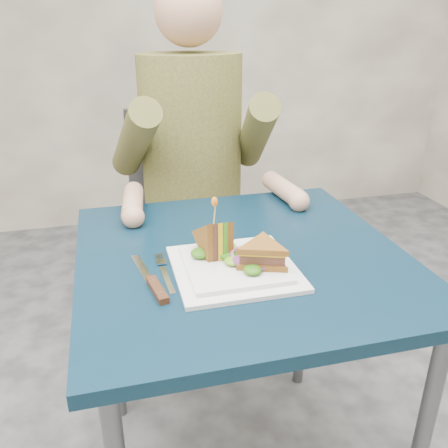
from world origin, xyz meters
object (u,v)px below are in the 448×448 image
object	(u,v)px
plate	(234,267)
knife	(154,285)
sandwich_upright	(215,241)
sandwich_flat	(263,254)
table	(241,282)
diner	(192,123)
chair	(189,215)
fork	(165,273)

from	to	relation	value
plate	knife	world-z (taller)	plate
sandwich_upright	sandwich_flat	bearing A→B (deg)	-38.81
table	diner	distance (m)	0.65
chair	fork	xyz separation A→B (m)	(-0.19, -0.76, 0.19)
chair	sandwich_flat	world-z (taller)	chair
diner	knife	distance (m)	0.75
fork	table	bearing A→B (deg)	16.50
diner	plate	xyz separation A→B (m)	(-0.04, -0.67, -0.18)
sandwich_upright	knife	bearing A→B (deg)	-152.73
plate	fork	world-z (taller)	plate
chair	fork	distance (m)	0.81
diner	sandwich_upright	world-z (taller)	diner
table	plate	size ratio (longest dim) A/B	2.88
chair	diner	size ratio (longest dim) A/B	1.25
chair	diner	bearing A→B (deg)	-90.00
chair	plate	size ratio (longest dim) A/B	3.58
table	knife	size ratio (longest dim) A/B	3.40
sandwich_flat	sandwich_upright	bearing A→B (deg)	141.19
plate	sandwich_upright	distance (m)	0.07
sandwich_flat	fork	xyz separation A→B (m)	(-0.20, 0.05, -0.04)
diner	sandwich_flat	world-z (taller)	diner
table	diner	bearing A→B (deg)	90.00
plate	sandwich_flat	distance (m)	0.07
table	sandwich_flat	distance (m)	0.16
table	sandwich_flat	bearing A→B (deg)	-81.20
sandwich_upright	plate	bearing A→B (deg)	-54.56
diner	fork	bearing A→B (deg)	-106.12
diner	plate	distance (m)	0.69
diner	knife	xyz separation A→B (m)	(-0.22, -0.70, -0.18)
sandwich_flat	knife	xyz separation A→B (m)	(-0.23, -0.00, -0.04)
chair	plate	bearing A→B (deg)	-92.89
table	sandwich_flat	world-z (taller)	sandwich_flat
sandwich_upright	fork	bearing A→B (deg)	-168.08
plate	fork	size ratio (longest dim) A/B	1.45
plate	knife	xyz separation A→B (m)	(-0.18, -0.03, -0.00)
sandwich_flat	plate	bearing A→B (deg)	155.56
diner	sandwich_flat	distance (m)	0.71
plate	sandwich_flat	world-z (taller)	sandwich_flat
knife	fork	bearing A→B (deg)	60.26
plate	knife	size ratio (longest dim) A/B	1.18
table	chair	xyz separation A→B (m)	(0.00, 0.70, -0.11)
plate	knife	bearing A→B (deg)	-170.54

